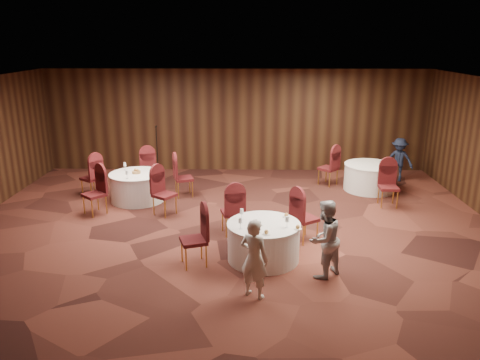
{
  "coord_description": "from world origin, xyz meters",
  "views": [
    {
      "loc": [
        0.37,
        -9.64,
        4.09
      ],
      "look_at": [
        0.2,
        0.2,
        1.1
      ],
      "focal_mm": 35.0,
      "sensor_mm": 36.0,
      "label": 1
    }
  ],
  "objects_px": {
    "woman_a": "(254,259)",
    "woman_b": "(324,239)",
    "table_right": "(370,177)",
    "man_c": "(399,160)",
    "mic_stand": "(158,162)",
    "table_left": "(137,187)",
    "table_main": "(263,241)"
  },
  "relations": [
    {
      "from": "woman_a",
      "to": "woman_b",
      "type": "height_order",
      "value": "woman_b"
    },
    {
      "from": "table_right",
      "to": "woman_a",
      "type": "distance_m",
      "value": 6.62
    },
    {
      "from": "man_c",
      "to": "mic_stand",
      "type": "bearing_deg",
      "value": -156.99
    },
    {
      "from": "woman_a",
      "to": "man_c",
      "type": "bearing_deg",
      "value": -93.46
    },
    {
      "from": "mic_stand",
      "to": "table_right",
      "type": "bearing_deg",
      "value": -10.96
    },
    {
      "from": "mic_stand",
      "to": "woman_b",
      "type": "relative_size",
      "value": 1.11
    },
    {
      "from": "table_left",
      "to": "woman_b",
      "type": "bearing_deg",
      "value": -43.41
    },
    {
      "from": "table_right",
      "to": "man_c",
      "type": "relative_size",
      "value": 1.1
    },
    {
      "from": "table_main",
      "to": "woman_a",
      "type": "xyz_separation_m",
      "value": [
        -0.2,
        -1.35,
        0.31
      ]
    },
    {
      "from": "table_main",
      "to": "mic_stand",
      "type": "distance_m",
      "value": 6.36
    },
    {
      "from": "woman_b",
      "to": "mic_stand",
      "type": "bearing_deg",
      "value": -96.77
    },
    {
      "from": "table_main",
      "to": "woman_b",
      "type": "distance_m",
      "value": 1.27
    },
    {
      "from": "woman_a",
      "to": "table_left",
      "type": "bearing_deg",
      "value": -27.76
    },
    {
      "from": "table_right",
      "to": "mic_stand",
      "type": "xyz_separation_m",
      "value": [
        -6.17,
        1.19,
        0.08
      ]
    },
    {
      "from": "mic_stand",
      "to": "man_c",
      "type": "bearing_deg",
      "value": -2.32
    },
    {
      "from": "mic_stand",
      "to": "man_c",
      "type": "relative_size",
      "value": 1.23
    },
    {
      "from": "woman_b",
      "to": "man_c",
      "type": "bearing_deg",
      "value": -158.09
    },
    {
      "from": "table_main",
      "to": "table_left",
      "type": "distance_m",
      "value": 4.64
    },
    {
      "from": "table_right",
      "to": "woman_a",
      "type": "relative_size",
      "value": 1.05
    },
    {
      "from": "woman_b",
      "to": "man_c",
      "type": "xyz_separation_m",
      "value": [
        3.12,
        5.91,
        -0.07
      ]
    },
    {
      "from": "mic_stand",
      "to": "woman_b",
      "type": "xyz_separation_m",
      "value": [
        4.11,
        -6.21,
        0.25
      ]
    },
    {
      "from": "table_main",
      "to": "mic_stand",
      "type": "xyz_separation_m",
      "value": [
        -3.06,
        5.57,
        0.08
      ]
    },
    {
      "from": "table_main",
      "to": "woman_b",
      "type": "bearing_deg",
      "value": -31.35
    },
    {
      "from": "table_left",
      "to": "table_right",
      "type": "relative_size",
      "value": 0.99
    },
    {
      "from": "woman_a",
      "to": "table_main",
      "type": "bearing_deg",
      "value": -68.35
    },
    {
      "from": "table_main",
      "to": "table_right",
      "type": "distance_m",
      "value": 5.36
    },
    {
      "from": "table_right",
      "to": "mic_stand",
      "type": "distance_m",
      "value": 6.28
    },
    {
      "from": "man_c",
      "to": "table_main",
      "type": "bearing_deg",
      "value": -102.95
    },
    {
      "from": "table_main",
      "to": "mic_stand",
      "type": "relative_size",
      "value": 0.88
    },
    {
      "from": "mic_stand",
      "to": "woman_b",
      "type": "height_order",
      "value": "mic_stand"
    },
    {
      "from": "table_left",
      "to": "table_right",
      "type": "height_order",
      "value": "same"
    },
    {
      "from": "table_right",
      "to": "woman_a",
      "type": "height_order",
      "value": "woman_a"
    }
  ]
}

